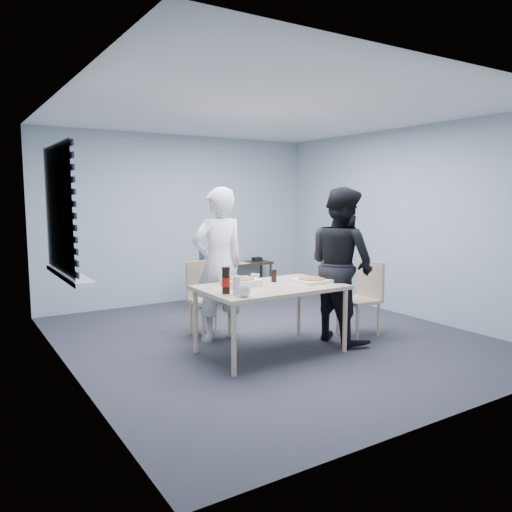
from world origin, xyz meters
TOP-DOWN VIEW (x-y plane):
  - room at (-2.20, 0.40)m, footprint 5.00×5.00m
  - dining_table at (-0.29, -0.46)m, footprint 1.49×0.95m
  - chair_far at (-0.56, 0.53)m, footprint 0.42×0.42m
  - chair_right at (1.03, -0.49)m, footprint 0.42×0.42m
  - person_white at (-0.54, 0.25)m, footprint 0.65×0.42m
  - person_black at (0.64, -0.52)m, footprint 0.47×0.86m
  - side_table at (1.06, 2.28)m, footprint 0.84×0.37m
  - stool at (0.09, 1.67)m, footprint 0.33×0.33m
  - backpack at (0.09, 1.66)m, footprint 0.32×0.23m
  - pizza_box_a at (-0.56, -0.29)m, footprint 0.34×0.34m
  - pizza_box_b at (0.19, -0.53)m, footprint 0.35×0.35m
  - mug_a at (-0.83, -0.81)m, footprint 0.17×0.17m
  - mug_b at (-0.33, -0.20)m, footprint 0.10×0.10m
  - cola_glass at (-0.13, -0.28)m, footprint 0.08×0.08m
  - soda_bottle at (-0.90, -0.58)m, footprint 0.08×0.08m
  - plastic_cups at (-0.83, -0.67)m, footprint 0.08×0.08m
  - rubber_band at (-0.05, -0.82)m, footprint 0.06×0.06m
  - papers at (0.91, 2.27)m, footprint 0.26×0.33m
  - black_box at (1.28, 2.31)m, footprint 0.18×0.14m

SIDE VIEW (x-z plane):
  - stool at x=0.09m, z-range 0.12..0.57m
  - side_table at x=1.06m, z-range 0.20..0.76m
  - chair_far at x=-0.56m, z-range 0.07..0.96m
  - chair_right at x=1.03m, z-range 0.07..0.96m
  - papers at x=0.91m, z-range 0.56..0.57m
  - black_box at x=1.28m, z-range 0.56..0.63m
  - dining_table at x=-0.29m, z-range 0.30..1.03m
  - backpack at x=0.09m, z-range 0.45..0.90m
  - rubber_band at x=-0.05m, z-range 0.73..0.73m
  - pizza_box_b at x=0.19m, z-range 0.73..0.77m
  - pizza_box_a at x=-0.56m, z-range 0.72..0.81m
  - mug_b at x=-0.33m, z-range 0.73..0.82m
  - mug_a at x=-0.83m, z-range 0.73..0.82m
  - cola_glass at x=-0.13m, z-range 0.73..0.86m
  - plastic_cups at x=-0.83m, z-range 0.73..0.90m
  - soda_bottle at x=-0.90m, z-range 0.72..0.99m
  - person_white at x=-0.54m, z-range 0.00..1.77m
  - person_black at x=0.64m, z-range 0.00..1.77m
  - room at x=-2.20m, z-range -1.06..3.94m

